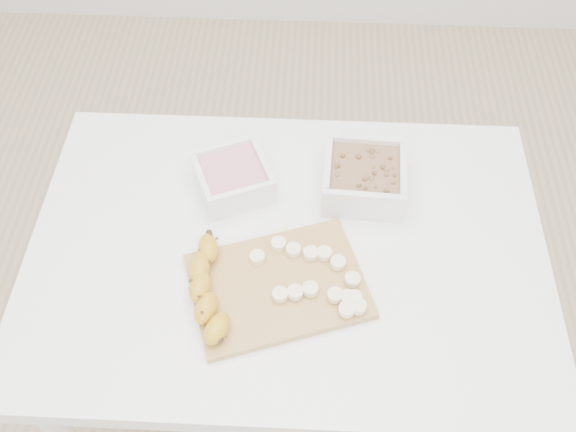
{
  "coord_description": "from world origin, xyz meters",
  "views": [
    {
      "loc": [
        0.03,
        -0.7,
        1.77
      ],
      "look_at": [
        0.0,
        0.03,
        0.81
      ],
      "focal_mm": 40.0,
      "sensor_mm": 36.0,
      "label": 1
    }
  ],
  "objects_px": {
    "cutting_board": "(278,286)",
    "bowl_granola": "(364,177)",
    "table": "(287,274)",
    "banana": "(208,290)",
    "bowl_yogurt": "(233,177)"
  },
  "relations": [
    {
      "from": "table",
      "to": "bowl_granola",
      "type": "xyz_separation_m",
      "value": [
        0.15,
        0.15,
        0.13
      ]
    },
    {
      "from": "bowl_granola",
      "to": "cutting_board",
      "type": "bearing_deg",
      "value": -123.3
    },
    {
      "from": "table",
      "to": "banana",
      "type": "xyz_separation_m",
      "value": [
        -0.13,
        -0.12,
        0.13
      ]
    },
    {
      "from": "banana",
      "to": "bowl_yogurt",
      "type": "bearing_deg",
      "value": 85.6
    },
    {
      "from": "bowl_granola",
      "to": "cutting_board",
      "type": "height_order",
      "value": "bowl_granola"
    },
    {
      "from": "table",
      "to": "banana",
      "type": "height_order",
      "value": "banana"
    },
    {
      "from": "bowl_yogurt",
      "to": "banana",
      "type": "bearing_deg",
      "value": -93.85
    },
    {
      "from": "bowl_granola",
      "to": "banana",
      "type": "xyz_separation_m",
      "value": [
        -0.28,
        -0.27,
        -0.0
      ]
    },
    {
      "from": "banana",
      "to": "cutting_board",
      "type": "bearing_deg",
      "value": 13.3
    },
    {
      "from": "bowl_granola",
      "to": "cutting_board",
      "type": "distance_m",
      "value": 0.29
    },
    {
      "from": "banana",
      "to": "table",
      "type": "bearing_deg",
      "value": 41.58
    },
    {
      "from": "bowl_granola",
      "to": "table",
      "type": "bearing_deg",
      "value": -134.16
    },
    {
      "from": "bowl_yogurt",
      "to": "banana",
      "type": "xyz_separation_m",
      "value": [
        -0.02,
        -0.27,
        0.0
      ]
    },
    {
      "from": "cutting_board",
      "to": "table",
      "type": "bearing_deg",
      "value": 82.27
    },
    {
      "from": "cutting_board",
      "to": "bowl_granola",
      "type": "bearing_deg",
      "value": 56.7
    }
  ]
}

